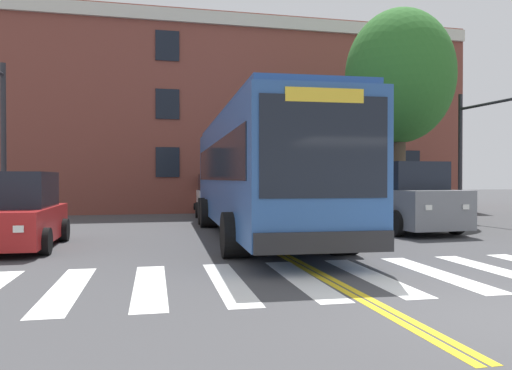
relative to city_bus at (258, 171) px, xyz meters
The scene contains 10 objects.
crosswalk 6.62m from the city_bus, 79.60° to the right, with size 14.07×3.68×0.01m.
lane_line_yellow_inner 7.98m from the city_bus, 92.63° to the left, with size 0.12×36.00×0.01m, color gold.
lane_line_yellow_outer 7.98m from the city_bus, 91.45° to the left, with size 0.12×36.00×0.01m, color gold.
city_bus is the anchor object (origin of this frame).
car_red_near_lane 6.37m from the city_bus, 168.32° to the right, with size 1.96×4.01×1.82m.
car_grey_far_lane 4.85m from the city_bus, ahead, with size 2.41×5.13×2.17m.
car_white_behind_bus 8.47m from the city_bus, 89.68° to the left, with size 2.28×4.91×1.87m.
traffic_light_near_corner 9.39m from the city_bus, ahead, with size 0.56×4.57×4.99m.
street_tree_curbside_large 8.32m from the city_bus, 29.15° to the left, with size 4.45×4.58×8.23m.
building_facade 13.75m from the city_bus, 99.00° to the left, with size 31.33×7.42×9.70m.
Camera 1 is at (-4.39, -5.08, 1.67)m, focal length 35.00 mm.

